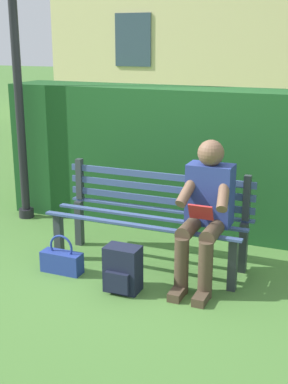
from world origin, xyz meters
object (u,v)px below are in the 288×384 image
Objects in this scene: person_seated at (205,209)px; handbag at (62,261)px; backpack at (123,269)px; park_bench at (152,215)px; lamp_post at (14,20)px.

person_seated is 3.23× the size of handbag.
handbag is (0.65, -0.11, -0.08)m from backpack.
person_seated reaches higher than handbag.
person_seated reaches higher than park_bench.
park_bench is 2.58m from lamp_post.
handbag is 2.64m from lamp_post.
person_seated reaches higher than backpack.
park_bench is 4.85× the size of handbag.
park_bench is at bearing -140.76° from handbag.
lamp_post reaches higher than person_seated.
backpack is 0.66m from handbag.
person_seated is at bearing -141.21° from backpack.
lamp_post is (1.82, -1.24, 1.99)m from backpack.
lamp_post is (2.37, -0.80, 1.54)m from person_seated.
park_bench is 0.69m from backpack.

